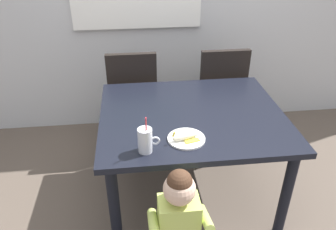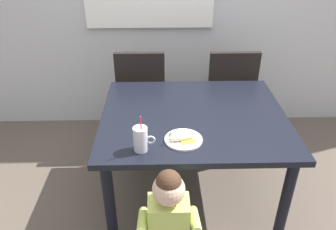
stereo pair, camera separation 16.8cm
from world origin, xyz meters
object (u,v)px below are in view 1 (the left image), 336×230
dining_table (192,125)px  toddler_standing (179,217)px  snack_plate (186,139)px  dining_chair_left (133,93)px  milk_cup (145,142)px  peeled_banana (186,136)px  dining_chair_right (219,89)px

dining_table → toddler_standing: size_ratio=1.51×
toddler_standing → snack_plate: (0.10, 0.40, 0.23)m
snack_plate → dining_chair_left: bearing=106.1°
toddler_standing → milk_cup: size_ratio=3.37×
dining_table → snack_plate: size_ratio=5.49×
dining_chair_left → peeled_banana: (0.30, -1.08, 0.23)m
dining_chair_left → milk_cup: size_ratio=3.86×
dining_chair_right → milk_cup: 1.39m
dining_chair_left → peeled_banana: bearing=105.6°
milk_cup → peeled_banana: 0.26m
dining_chair_right → peeled_banana: size_ratio=5.47×
toddler_standing → snack_plate: bearing=76.0°
dining_chair_left → toddler_standing: size_ratio=1.15×
toddler_standing → peeled_banana: 0.47m
dining_table → dining_chair_right: 0.85m
peeled_banana → snack_plate: bearing=61.6°
toddler_standing → peeled_banana: bearing=76.5°
dining_chair_left → toddler_standing: (0.21, -1.47, -0.02)m
dining_chair_right → peeled_banana: dining_chair_right is taller
dining_chair_left → dining_chair_right: (0.80, -0.01, 0.00)m
milk_cup → snack_plate: 0.27m
snack_plate → peeled_banana: peeled_banana is taller
dining_chair_right → peeled_banana: bearing=65.1°
peeled_banana → toddler_standing: bearing=-103.5°
dining_chair_left → dining_table: bearing=117.9°
milk_cup → snack_plate: milk_cup is taller
dining_chair_right → milk_cup: milk_cup is taller
toddler_standing → snack_plate: toddler_standing is taller
snack_plate → toddler_standing: bearing=-104.0°
snack_plate → peeled_banana: 0.03m
snack_plate → peeled_banana: bearing=-118.4°
dining_chair_right → milk_cup: (-0.74, -1.14, 0.27)m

